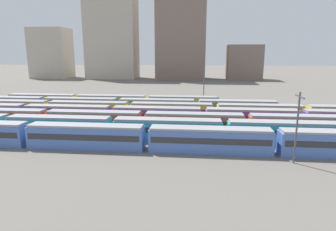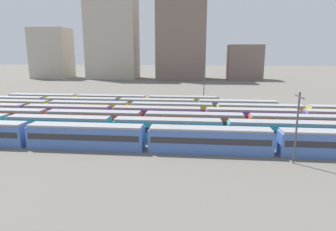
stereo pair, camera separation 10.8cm
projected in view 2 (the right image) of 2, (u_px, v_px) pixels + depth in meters
name	position (u px, v px, depth m)	size (l,w,h in m)	color
ground_plane	(28.00, 122.00, 61.82)	(600.00, 600.00, 0.00)	#666059
train_track_0	(276.00, 142.00, 41.50)	(112.50, 3.06, 3.75)	#4C70BC
train_track_1	(167.00, 129.00, 48.18)	(93.60, 3.06, 3.75)	teal
train_track_2	(246.00, 124.00, 51.86)	(112.50, 3.06, 3.75)	#BC4C38
train_track_3	(157.00, 116.00, 58.62)	(93.60, 3.06, 3.75)	#6B429E
train_track_4	(215.00, 112.00, 62.47)	(112.50, 3.06, 3.75)	yellow
train_track_5	(118.00, 106.00, 69.81)	(74.70, 3.06, 3.75)	#4C70BC
train_track_6	(111.00, 102.00, 75.19)	(55.80, 3.06, 3.75)	yellow
catenary_pole_0	(297.00, 124.00, 37.43)	(0.24, 3.20, 9.59)	#4C4C51
catenary_pole_1	(204.00, 86.00, 74.58)	(0.24, 3.20, 10.87)	#4C4C51
distant_building_0	(52.00, 53.00, 169.57)	(20.56, 17.10, 28.69)	#B2A899
distant_building_1	(112.00, 34.00, 163.54)	(27.95, 17.17, 50.70)	#B2A899
distant_building_2	(182.00, 36.00, 159.97)	(26.86, 20.88, 47.27)	#7A665B
distant_building_3	(244.00, 62.00, 159.49)	(18.65, 14.19, 18.94)	#7A665B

